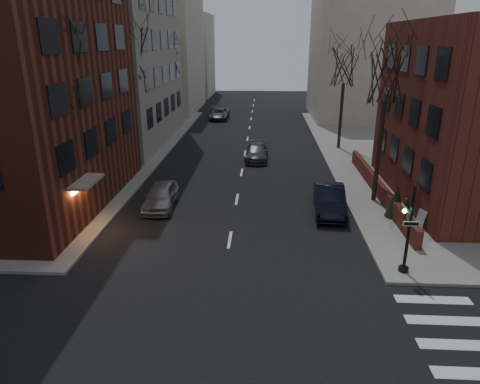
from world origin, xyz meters
name	(u,v)px	position (x,y,z in m)	size (l,w,h in m)	color
low_wall_right	(378,187)	(9.30, 19.00, 0.65)	(0.35, 16.00, 1.00)	#5B251A
building_distant_la	(147,46)	(-15.00, 55.00, 9.00)	(14.00, 16.00, 18.00)	beige
building_distant_ra	(369,55)	(15.00, 50.00, 8.00)	(14.00, 14.00, 16.00)	beige
building_distant_lb	(184,56)	(-13.00, 72.00, 7.00)	(10.00, 12.00, 14.00)	beige
traffic_signal	(407,235)	(7.94, 8.99, 1.91)	(0.76, 0.44, 4.00)	black
tree_left_a	(60,69)	(-8.80, 14.00, 8.47)	(4.18, 4.18, 10.26)	#2D231C
tree_left_b	(129,52)	(-8.80, 26.00, 8.91)	(4.40, 4.40, 10.80)	#2D231C
tree_left_c	(169,57)	(-8.80, 40.00, 8.03)	(3.96, 3.96, 9.72)	#2D231C
tree_right_a	(388,73)	(8.80, 18.00, 8.03)	(3.96, 3.96, 9.72)	#2D231C
tree_right_b	(345,66)	(8.80, 32.00, 7.59)	(3.74, 3.74, 9.18)	#2D231C
streetlamp_near	(127,122)	(-8.20, 22.00, 4.24)	(0.36, 0.36, 6.28)	black
streetlamp_far	(179,91)	(-8.20, 42.00, 4.24)	(0.36, 0.36, 6.28)	black
parked_sedan	(329,200)	(5.68, 16.08, 0.81)	(1.72, 4.92, 1.62)	black
car_lane_silver	(161,196)	(-4.62, 16.34, 0.75)	(1.78, 4.42, 1.51)	gray
car_lane_gray	(257,152)	(1.11, 27.79, 0.67)	(1.87, 4.61, 1.34)	#38383C
car_lane_far	(219,114)	(-4.11, 47.34, 0.68)	(2.25, 4.88, 1.36)	#404145
sandwich_board	(424,219)	(10.50, 13.79, 0.67)	(0.46, 0.64, 1.03)	silver
evergreen_shrub	(396,201)	(9.36, 15.29, 1.09)	(1.13, 1.13, 1.88)	black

